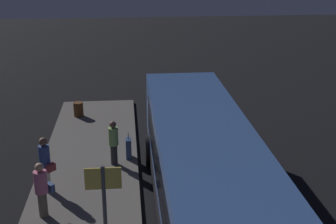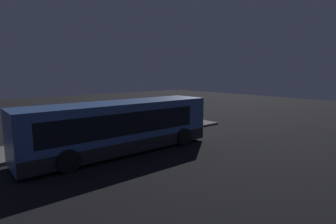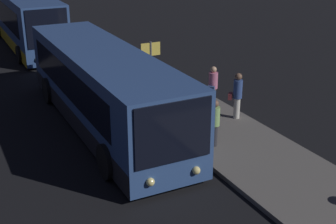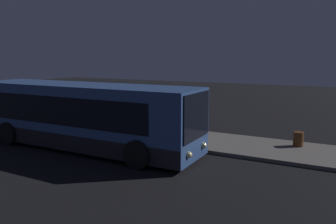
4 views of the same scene
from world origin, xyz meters
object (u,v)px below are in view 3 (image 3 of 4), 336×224
(passenger_with_bags, at_px, (237,94))
(sign_post, at_px, (151,61))
(passenger_waiting, at_px, (214,121))
(bus_second, at_px, (26,20))
(passenger_boarding, at_px, (213,85))
(bus_lead, at_px, (103,89))
(suitcase, at_px, (208,144))

(passenger_with_bags, distance_m, sign_post, 4.07)
(sign_post, bearing_deg, passenger_with_bags, 29.33)
(passenger_waiting, height_order, passenger_with_bags, passenger_with_bags)
(bus_second, xyz_separation_m, passenger_waiting, (17.77, 2.55, -0.59))
(passenger_boarding, relative_size, sign_post, 0.68)
(bus_second, height_order, passenger_boarding, bus_second)
(passenger_with_bags, bearing_deg, sign_post, 71.09)
(bus_lead, height_order, sign_post, bus_lead)
(bus_lead, relative_size, passenger_with_bags, 6.31)
(bus_second, relative_size, passenger_with_bags, 6.45)
(bus_lead, relative_size, sign_post, 4.58)
(passenger_waiting, height_order, suitcase, passenger_waiting)
(passenger_boarding, height_order, suitcase, passenger_boarding)
(passenger_with_bags, xyz_separation_m, suitcase, (2.17, -2.59, -0.62))
(passenger_with_bags, relative_size, sign_post, 0.73)
(bus_lead, bearing_deg, passenger_boarding, 84.52)
(bus_second, relative_size, suitcase, 11.87)
(passenger_waiting, xyz_separation_m, sign_post, (-5.20, 0.10, 0.75))
(passenger_boarding, height_order, passenger_waiting, passenger_boarding)
(passenger_with_bags, bearing_deg, suitcase, 171.74)
(passenger_boarding, bearing_deg, passenger_with_bags, 143.09)
(passenger_waiting, xyz_separation_m, passenger_with_bags, (-1.70, 2.07, 0.10))
(bus_second, relative_size, passenger_waiting, 7.13)
(bus_second, distance_m, suitcase, 18.39)
(bus_lead, bearing_deg, passenger_waiting, 35.01)
(bus_second, bearing_deg, sign_post, 11.93)
(passenger_with_bags, height_order, suitcase, passenger_with_bags)
(passenger_boarding, relative_size, passenger_waiting, 1.03)
(bus_lead, distance_m, suitcase, 4.69)
(sign_post, bearing_deg, passenger_waiting, -1.13)
(bus_lead, relative_size, suitcase, 11.61)
(bus_lead, relative_size, passenger_boarding, 6.77)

